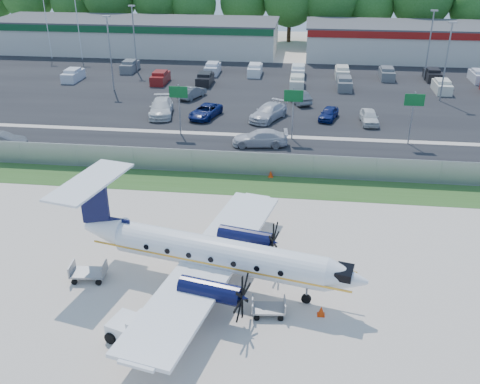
# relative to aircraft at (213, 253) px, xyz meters

# --- Properties ---
(ground) EXTENTS (170.00, 170.00, 0.00)m
(ground) POSITION_rel_aircraft_xyz_m (0.63, 1.35, -2.07)
(ground) COLOR beige
(ground) RESTS_ON ground
(grass_verge) EXTENTS (170.00, 4.00, 0.02)m
(grass_verge) POSITION_rel_aircraft_xyz_m (0.63, 13.35, -2.06)
(grass_verge) COLOR #2D561E
(grass_verge) RESTS_ON ground
(access_road) EXTENTS (170.00, 8.00, 0.02)m
(access_road) POSITION_rel_aircraft_xyz_m (0.63, 20.35, -2.06)
(access_road) COLOR black
(access_road) RESTS_ON ground
(parking_lot) EXTENTS (170.00, 32.00, 0.02)m
(parking_lot) POSITION_rel_aircraft_xyz_m (0.63, 41.35, -2.06)
(parking_lot) COLOR black
(parking_lot) RESTS_ON ground
(perimeter_fence) EXTENTS (120.00, 0.06, 1.99)m
(perimeter_fence) POSITION_rel_aircraft_xyz_m (0.63, 15.35, -1.07)
(perimeter_fence) COLOR gray
(perimeter_fence) RESTS_ON ground
(building_west) EXTENTS (46.40, 12.40, 5.24)m
(building_west) POSITION_rel_aircraft_xyz_m (-23.37, 63.33, 0.56)
(building_west) COLOR beige
(building_west) RESTS_ON ground
(building_east) EXTENTS (44.40, 12.40, 5.24)m
(building_east) POSITION_rel_aircraft_xyz_m (26.63, 63.33, 0.56)
(building_east) COLOR beige
(building_east) RESTS_ON ground
(sign_left) EXTENTS (1.80, 0.26, 5.00)m
(sign_left) POSITION_rel_aircraft_xyz_m (-7.37, 24.26, 1.54)
(sign_left) COLOR gray
(sign_left) RESTS_ON ground
(sign_mid) EXTENTS (1.80, 0.26, 5.00)m
(sign_mid) POSITION_rel_aircraft_xyz_m (3.63, 24.26, 1.54)
(sign_mid) COLOR gray
(sign_mid) RESTS_ON ground
(sign_right) EXTENTS (1.80, 0.26, 5.00)m
(sign_right) POSITION_rel_aircraft_xyz_m (14.63, 24.26, 1.54)
(sign_right) COLOR gray
(sign_right) RESTS_ON ground
(flagpole_west) EXTENTS (1.06, 0.12, 10.00)m
(flagpole_west) POSITION_rel_aircraft_xyz_m (-35.30, 56.35, 3.57)
(flagpole_west) COLOR white
(flagpole_west) RESTS_ON ground
(flagpole_east) EXTENTS (1.06, 0.12, 10.00)m
(flagpole_east) POSITION_rel_aircraft_xyz_m (-30.30, 56.35, 3.57)
(flagpole_east) COLOR white
(flagpole_east) RESTS_ON ground
(light_pole_nw) EXTENTS (0.90, 0.35, 9.09)m
(light_pole_nw) POSITION_rel_aircraft_xyz_m (-19.37, 39.35, 3.16)
(light_pole_nw) COLOR gray
(light_pole_nw) RESTS_ON ground
(light_pole_ne) EXTENTS (0.90, 0.35, 9.09)m
(light_pole_ne) POSITION_rel_aircraft_xyz_m (20.63, 39.35, 3.16)
(light_pole_ne) COLOR gray
(light_pole_ne) RESTS_ON ground
(light_pole_sw) EXTENTS (0.90, 0.35, 9.09)m
(light_pole_sw) POSITION_rel_aircraft_xyz_m (-19.37, 49.35, 3.16)
(light_pole_sw) COLOR gray
(light_pole_sw) RESTS_ON ground
(light_pole_se) EXTENTS (0.90, 0.35, 9.09)m
(light_pole_se) POSITION_rel_aircraft_xyz_m (20.63, 49.35, 3.16)
(light_pole_se) COLOR gray
(light_pole_se) RESTS_ON ground
(tree_line) EXTENTS (112.00, 6.00, 14.00)m
(tree_line) POSITION_rel_aircraft_xyz_m (0.63, 75.35, -2.07)
(tree_line) COLOR #20581A
(tree_line) RESTS_ON ground
(aircraft) EXTENTS (17.57, 17.21, 5.36)m
(aircraft) POSITION_rel_aircraft_xyz_m (0.00, 0.00, 0.00)
(aircraft) COLOR white
(aircraft) RESTS_ON ground
(pushback_tug) EXTENTS (2.90, 2.48, 1.38)m
(pushback_tug) POSITION_rel_aircraft_xyz_m (-2.95, -5.02, -1.41)
(pushback_tug) COLOR white
(pushback_tug) RESTS_ON ground
(baggage_cart_near) EXTENTS (2.08, 1.35, 1.04)m
(baggage_cart_near) POSITION_rel_aircraft_xyz_m (-7.22, -0.46, -1.59)
(baggage_cart_near) COLOR gray
(baggage_cart_near) RESTS_ON ground
(baggage_cart_far) EXTENTS (1.86, 1.22, 0.93)m
(baggage_cart_far) POSITION_rel_aircraft_xyz_m (3.31, -2.38, -1.64)
(baggage_cart_far) COLOR gray
(baggage_cart_far) RESTS_ON ground
(cone_nose) EXTENTS (0.40, 0.40, 0.57)m
(cone_nose) POSITION_rel_aircraft_xyz_m (6.06, -2.08, -1.80)
(cone_nose) COLOR red
(cone_nose) RESTS_ON ground
(cone_port_wing) EXTENTS (0.42, 0.42, 0.59)m
(cone_port_wing) POSITION_rel_aircraft_xyz_m (-2.91, -4.21, -1.79)
(cone_port_wing) COLOR red
(cone_port_wing) RESTS_ON ground
(cone_starboard_wing) EXTENTS (0.40, 0.40, 0.56)m
(cone_starboard_wing) POSITION_rel_aircraft_xyz_m (2.22, 15.11, -1.80)
(cone_starboard_wing) COLOR red
(cone_starboard_wing) RESTS_ON ground
(road_car_west) EXTENTS (4.36, 1.93, 1.39)m
(road_car_west) POSITION_rel_aircraft_xyz_m (-23.02, 18.81, -2.07)
(road_car_west) COLOR #595B5E
(road_car_west) RESTS_ON ground
(road_car_mid) EXTENTS (5.35, 2.58, 1.50)m
(road_car_mid) POSITION_rel_aircraft_xyz_m (0.70, 22.15, -2.07)
(road_car_mid) COLOR silver
(road_car_mid) RESTS_ON ground
(parked_car_a) EXTENTS (3.34, 6.19, 1.70)m
(parked_car_a) POSITION_rel_aircraft_xyz_m (-10.79, 30.06, -2.07)
(parked_car_a) COLOR silver
(parked_car_a) RESTS_ON ground
(parked_car_b) EXTENTS (3.45, 5.34, 1.37)m
(parked_car_b) POSITION_rel_aircraft_xyz_m (-5.86, 29.84, -2.07)
(parked_car_b) COLOR navy
(parked_car_b) RESTS_ON ground
(parked_car_c) EXTENTS (4.38, 6.04, 1.63)m
(parked_car_c) POSITION_rel_aircraft_xyz_m (0.93, 30.00, -2.07)
(parked_car_c) COLOR silver
(parked_car_c) RESTS_ON ground
(parked_car_d) EXTENTS (2.55, 4.13, 1.31)m
(parked_car_d) POSITION_rel_aircraft_xyz_m (7.31, 30.78, -2.07)
(parked_car_d) COLOR navy
(parked_car_d) RESTS_ON ground
(parked_car_e) EXTENTS (1.87, 4.28, 1.43)m
(parked_car_e) POSITION_rel_aircraft_xyz_m (11.49, 29.93, -2.07)
(parked_car_e) COLOR silver
(parked_car_e) RESTS_ON ground
(parked_car_f) EXTENTS (2.99, 4.54, 1.42)m
(parked_car_f) POSITION_rel_aircraft_xyz_m (-8.79, 37.07, -2.07)
(parked_car_f) COLOR #595B5E
(parked_car_f) RESTS_ON ground
(parked_car_g) EXTENTS (3.29, 4.72, 1.48)m
(parked_car_g) POSITION_rel_aircraft_xyz_m (3.98, 36.50, -2.07)
(parked_car_g) COLOR #595B5E
(parked_car_g) RESTS_ON ground
(far_parking_rows) EXTENTS (56.00, 10.00, 1.60)m
(far_parking_rows) POSITION_rel_aircraft_xyz_m (0.63, 46.35, -2.07)
(far_parking_rows) COLOR gray
(far_parking_rows) RESTS_ON ground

